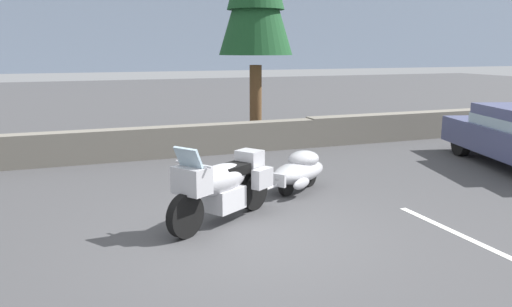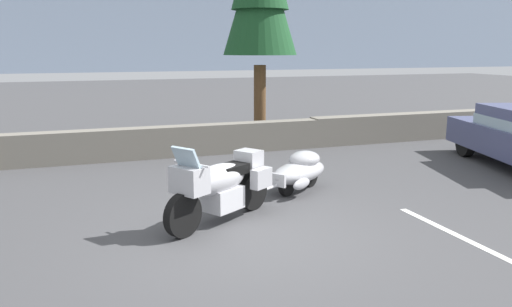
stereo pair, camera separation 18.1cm
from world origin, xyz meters
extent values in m
plane|color=#424244|center=(0.00, 0.00, 0.00)|extent=(80.00, 80.00, 0.00)
cube|color=slate|center=(0.00, 6.03, 0.39)|extent=(8.00, 0.48, 0.78)
cube|color=slate|center=(8.00, 6.07, 0.40)|extent=(8.00, 0.54, 0.81)
cube|color=#8C9EB7|center=(0.00, 96.03, 8.00)|extent=(240.00, 80.00, 16.00)
cylinder|color=black|center=(-0.91, 0.27, 0.33)|extent=(0.63, 0.48, 0.66)
cylinder|color=black|center=(0.48, 1.17, 0.33)|extent=(0.63, 0.48, 0.66)
cube|color=silver|center=(-0.17, 0.75, 0.38)|extent=(0.74, 0.70, 0.36)
ellipsoid|color=#B2B2B7|center=(-0.26, 0.69, 0.71)|extent=(1.25, 1.02, 0.48)
cube|color=#B2B2B7|center=(-0.78, 0.35, 0.83)|extent=(0.58, 0.63, 0.40)
cube|color=#9EB7C6|center=(-0.82, 0.32, 1.16)|extent=(0.40, 0.47, 0.34)
cube|color=black|center=(-0.01, 0.86, 0.81)|extent=(0.67, 0.61, 0.16)
cube|color=#B2B2B7|center=(0.39, 1.11, 0.91)|extent=(0.49, 0.51, 0.28)
cube|color=#B2B2B7|center=(0.51, 0.83, 0.63)|extent=(0.42, 0.35, 0.32)
cube|color=#B2B2B7|center=(0.19, 1.34, 0.63)|extent=(0.42, 0.35, 0.32)
cylinder|color=silver|center=(-0.74, 0.38, 1.06)|extent=(0.41, 0.61, 0.04)
cylinder|color=silver|center=(-0.87, 0.30, 0.58)|extent=(0.25, 0.20, 0.54)
cylinder|color=black|center=(1.36, 1.74, 0.22)|extent=(0.42, 0.32, 0.44)
cylinder|color=black|center=(2.05, 2.19, 0.22)|extent=(0.42, 0.32, 0.44)
ellipsoid|color=#B2B2B7|center=(1.71, 1.97, 0.38)|extent=(1.63, 1.39, 0.40)
ellipsoid|color=#B2B2B7|center=(1.86, 2.06, 0.60)|extent=(0.91, 0.86, 0.32)
cube|color=silver|center=(1.11, 1.58, 0.36)|extent=(0.22, 0.30, 0.24)
ellipsoid|color=#B2B2B7|center=(1.53, 1.47, 0.28)|extent=(0.51, 0.40, 0.20)
ellipsoid|color=#B2B2B7|center=(1.19, 2.01, 0.28)|extent=(0.51, 0.40, 0.20)
cylinder|color=silver|center=(0.78, 1.37, 0.27)|extent=(0.61, 0.42, 0.05)
cylinder|color=black|center=(7.06, 3.52, 0.34)|extent=(0.39, 0.71, 0.68)
cylinder|color=brown|center=(2.95, 7.60, 1.12)|extent=(0.36, 0.36, 2.23)
cube|color=silver|center=(2.91, -1.50, 0.00)|extent=(0.12, 3.60, 0.01)
camera|label=1|loc=(-2.47, -6.74, 2.71)|focal=36.00mm
camera|label=2|loc=(-2.30, -6.80, 2.71)|focal=36.00mm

